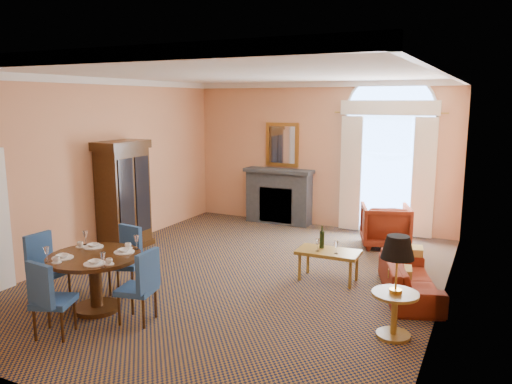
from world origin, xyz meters
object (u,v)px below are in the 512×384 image
at_px(armoire, 123,198).
at_px(sofa, 410,278).
at_px(side_table, 396,273).
at_px(dining_table, 95,270).
at_px(armchair, 385,225).
at_px(coffee_table, 328,253).

distance_m(armoire, sofa, 5.32).
bearing_deg(side_table, armoire, 164.81).
xyz_separation_m(dining_table, side_table, (3.76, 0.97, 0.22)).
height_order(dining_table, side_table, side_table).
bearing_deg(dining_table, side_table, 14.51).
bearing_deg(side_table, sofa, 92.01).
distance_m(armoire, armchair, 5.04).
distance_m(armchair, coffee_table, 2.33).
distance_m(sofa, armchair, 2.50).
relative_size(armchair, coffee_table, 0.93).
xyz_separation_m(dining_table, sofa, (3.71, 2.40, -0.32)).
height_order(coffee_table, side_table, side_table).
height_order(dining_table, coffee_table, dining_table).
relative_size(armoire, side_table, 1.69).
bearing_deg(coffee_table, side_table, -50.02).
distance_m(dining_table, armchair, 5.55).
bearing_deg(sofa, armoire, 71.30).
bearing_deg(sofa, coffee_table, 68.70).
distance_m(dining_table, side_table, 3.89).
height_order(armoire, sofa, armoire).
relative_size(dining_table, sofa, 0.70).
distance_m(armchair, side_table, 3.90).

